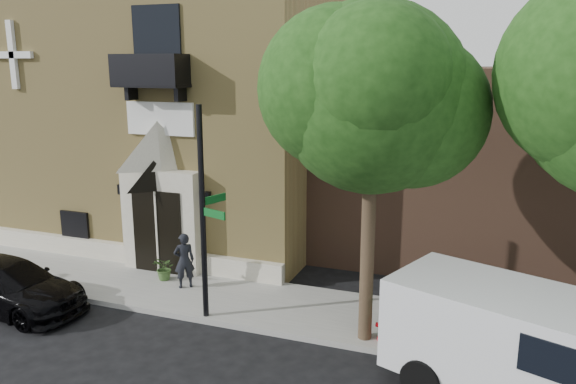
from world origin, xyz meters
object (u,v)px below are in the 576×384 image
object	(u,v)px
street_sign	(204,214)
fire_hydrant	(384,326)
cargo_van	(549,354)
pedestrian_near	(184,261)
black_sedan	(9,286)
dumpster	(432,314)

from	to	relation	value
street_sign	fire_hydrant	distance (m)	5.15
cargo_van	pedestrian_near	distance (m)	9.83
black_sedan	street_sign	bearing A→B (deg)	-72.43
black_sedan	cargo_van	bearing A→B (deg)	-85.55
street_sign	dumpster	distance (m)	6.02
cargo_van	fire_hydrant	distance (m)	3.80
cargo_van	pedestrian_near	size ratio (longest dim) A/B	3.68
black_sedan	pedestrian_near	xyz separation A→B (m)	(3.88, 2.65, 0.30)
black_sedan	street_sign	distance (m)	5.94
pedestrian_near	dumpster	bearing A→B (deg)	134.49
fire_hydrant	pedestrian_near	distance (m)	6.19
street_sign	pedestrian_near	distance (m)	2.84
cargo_van	dumpster	distance (m)	3.12
cargo_van	dumpster	xyz separation A→B (m)	(-2.32, 2.03, -0.49)
street_sign	fire_hydrant	xyz separation A→B (m)	(4.56, 0.28, -2.39)
dumpster	pedestrian_near	xyz separation A→B (m)	(-7.10, 0.75, 0.18)
cargo_van	dumpster	bearing A→B (deg)	159.47
black_sedan	dumpster	bearing A→B (deg)	-75.17
pedestrian_near	cargo_van	bearing A→B (deg)	124.06
street_sign	pedestrian_near	world-z (taller)	street_sign
cargo_van	fire_hydrant	size ratio (longest dim) A/B	8.41
dumpster	cargo_van	bearing A→B (deg)	-60.24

